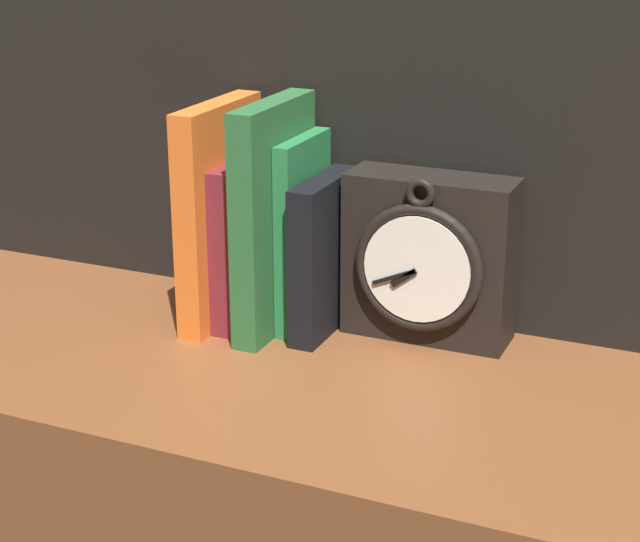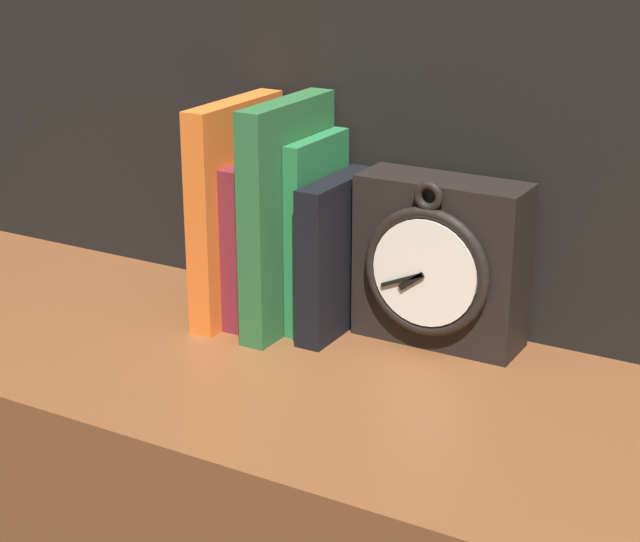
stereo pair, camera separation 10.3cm
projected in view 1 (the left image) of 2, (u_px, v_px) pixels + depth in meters
clock at (428, 258)px, 1.13m from camera, size 0.18×0.08×0.19m
book_slot0_orange at (220, 213)px, 1.17m from camera, size 0.03×0.15×0.25m
book_slot1_maroon at (249, 241)px, 1.18m from camera, size 0.03×0.13×0.18m
book_slot2_green at (274, 217)px, 1.15m from camera, size 0.03×0.15×0.25m
book_slot3_green at (303, 233)px, 1.16m from camera, size 0.02×0.11×0.21m
book_slot4_black at (324, 255)px, 1.15m from camera, size 0.03×0.13×0.17m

